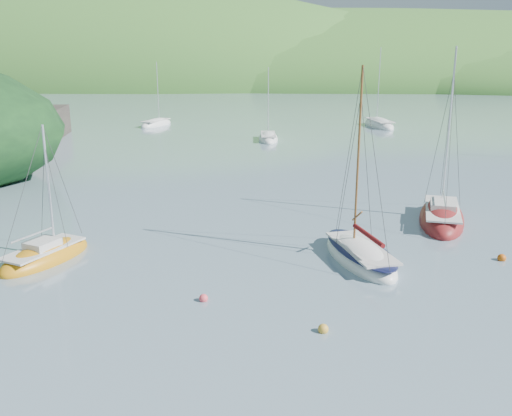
# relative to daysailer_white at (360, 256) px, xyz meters

# --- Properties ---
(ground) EXTENTS (700.00, 700.00, 0.00)m
(ground) POSITION_rel_daysailer_white_xyz_m (-5.92, -8.33, -0.23)
(ground) COLOR slate
(ground) RESTS_ON ground
(shoreline_hills) EXTENTS (690.00, 135.00, 56.00)m
(shoreline_hills) POSITION_rel_daysailer_white_xyz_m (-15.58, 164.09, -0.23)
(shoreline_hills) COLOR #37732B
(shoreline_hills) RESTS_ON ground
(daysailer_white) EXTENTS (4.57, 7.30, 10.54)m
(daysailer_white) POSITION_rel_daysailer_white_xyz_m (0.00, 0.00, 0.00)
(daysailer_white) COLOR white
(daysailer_white) RESTS_ON ground
(sloop_red) EXTENTS (4.16, 8.23, 11.63)m
(sloop_red) POSITION_rel_daysailer_white_xyz_m (5.78, 7.17, -0.01)
(sloop_red) COLOR maroon
(sloop_red) RESTS_ON ground
(sailboat_yellow) EXTENTS (4.20, 6.17, 7.61)m
(sailboat_yellow) POSITION_rel_daysailer_white_xyz_m (-16.27, -1.26, -0.06)
(sailboat_yellow) COLOR orange
(sailboat_yellow) RESTS_ON ground
(distant_sloop_a) EXTENTS (2.78, 6.53, 9.08)m
(distant_sloop_a) POSITION_rel_daysailer_white_xyz_m (-6.99, 38.68, -0.07)
(distant_sloop_a) COLOR white
(distant_sloop_a) RESTS_ON ground
(distant_sloop_b) EXTENTS (4.63, 8.49, 11.49)m
(distant_sloop_b) POSITION_rel_daysailer_white_xyz_m (7.55, 51.57, -0.04)
(distant_sloop_b) COLOR white
(distant_sloop_b) RESTS_ON ground
(distant_sloop_c) EXTENTS (4.32, 6.98, 9.41)m
(distant_sloop_c) POSITION_rel_daysailer_white_xyz_m (-23.29, 50.14, -0.07)
(distant_sloop_c) COLOR white
(distant_sloop_c) RESTS_ON ground
(mooring_buoys) EXTENTS (15.02, 8.88, 0.44)m
(mooring_buoys) POSITION_rel_daysailer_white_xyz_m (0.13, -3.95, -0.11)
(mooring_buoys) COLOR gold
(mooring_buoys) RESTS_ON ground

